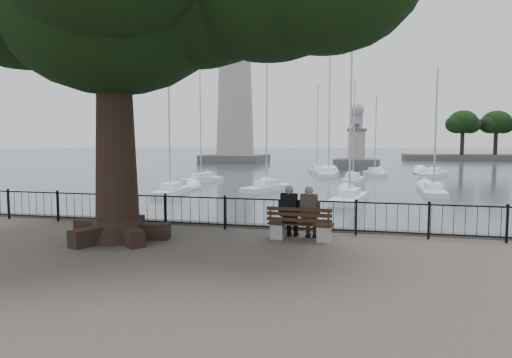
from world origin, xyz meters
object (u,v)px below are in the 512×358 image
(lighthouse, at_px, (235,85))
(lion_monument, at_px, (357,153))
(bench, at_px, (300,228))
(person_left, at_px, (290,214))
(person_right, at_px, (310,215))

(lighthouse, height_order, lion_monument, lighthouse)
(lion_monument, bearing_deg, lighthouse, 148.90)
(bench, distance_m, lion_monument, 48.42)
(person_left, relative_size, lighthouse, 0.05)
(person_left, distance_m, lighthouse, 64.28)
(person_left, distance_m, lion_monument, 48.30)
(bench, xyz_separation_m, lion_monument, (0.49, 48.41, 0.80))
(person_right, relative_size, lighthouse, 0.05)
(bench, height_order, person_right, person_right)
(lion_monument, bearing_deg, person_right, -90.29)
(person_right, relative_size, lion_monument, 0.18)
(person_right, bearing_deg, lion_monument, 89.71)
(bench, xyz_separation_m, lighthouse, (-19.51, 60.47, 11.37))
(bench, bearing_deg, person_right, 20.40)
(bench, distance_m, lighthouse, 64.55)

